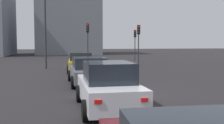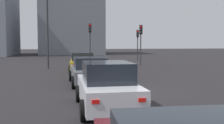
{
  "view_description": "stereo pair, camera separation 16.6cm",
  "coord_description": "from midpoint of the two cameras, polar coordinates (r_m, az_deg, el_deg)",
  "views": [
    {
      "loc": [
        -11.62,
        2.94,
        2.28
      ],
      "look_at": [
        -0.4,
        0.93,
        1.44
      ],
      "focal_mm": 42.93,
      "sensor_mm": 36.0,
      "label": 1
    },
    {
      "loc": [
        -11.65,
        2.78,
        2.28
      ],
      "look_at": [
        -0.4,
        0.93,
        1.44
      ],
      "focal_mm": 42.93,
      "sensor_mm": 36.0,
      "label": 2
    }
  ],
  "objects": [
    {
      "name": "traffic_light_near_right",
      "position": [
        27.55,
        -4.53,
        5.71
      ],
      "size": [
        0.32,
        0.29,
        4.18
      ],
      "rotation": [
        0.0,
        0.0,
        3.07
      ],
      "color": "#2D2D30",
      "rests_on": "ground_plane"
    },
    {
      "name": "car_grey_right_second",
      "position": [
        14.57,
        -4.49,
        -1.94
      ],
      "size": [
        4.44,
        2.2,
        1.48
      ],
      "rotation": [
        0.0,
        0.0,
        0.04
      ],
      "color": "slate",
      "rests_on": "ground_plane"
    },
    {
      "name": "traffic_light_near_left",
      "position": [
        26.35,
        6.35,
        5.43
      ],
      "size": [
        0.32,
        0.29,
        3.96
      ],
      "rotation": [
        0.0,
        0.0,
        3.08
      ],
      "color": "#2D2D30",
      "rests_on": "ground_plane"
    },
    {
      "name": "traffic_light_far_left",
      "position": [
        33.27,
        5.63,
        5.0
      ],
      "size": [
        0.32,
        0.29,
        3.8
      ],
      "rotation": [
        0.0,
        0.0,
        3.08
      ],
      "color": "#2D2D30",
      "rests_on": "ground_plane"
    },
    {
      "name": "street_lamp_kerbside",
      "position": [
        23.73,
        -13.41,
        9.3
      ],
      "size": [
        0.56,
        0.36,
        7.55
      ],
      "color": "#2D2D30",
      "rests_on": "ground_plane"
    },
    {
      "name": "car_white_right_third",
      "position": [
        9.08,
        -0.6,
        -5.32
      ],
      "size": [
        4.26,
        2.0,
        1.63
      ],
      "rotation": [
        0.0,
        0.0,
        0.02
      ],
      "color": "silver",
      "rests_on": "ground_plane"
    },
    {
      "name": "building_facade_left",
      "position": [
        53.58,
        -8.5,
        8.7
      ],
      "size": [
        12.55,
        11.71,
        13.01
      ],
      "primitive_type": "cube",
      "color": "slate",
      "rests_on": "ground_plane"
    },
    {
      "name": "car_yellow_right_lead",
      "position": [
        21.01,
        -6.09,
        -0.05
      ],
      "size": [
        4.71,
        2.18,
        1.49
      ],
      "rotation": [
        0.0,
        0.0,
        -0.04
      ],
      "color": "gold",
      "rests_on": "ground_plane"
    },
    {
      "name": "ground_plane",
      "position": [
        12.22,
        4.41,
        -7.02
      ],
      "size": [
        160.0,
        160.0,
        0.2
      ],
      "primitive_type": "cube",
      "color": "black"
    }
  ]
}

